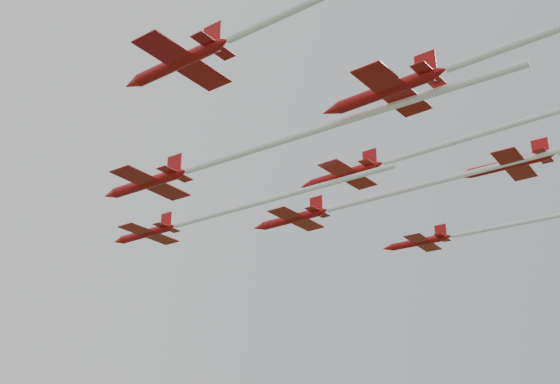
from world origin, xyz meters
TOP-DOWN VIEW (x-y plane):
  - jet_lead at (0.53, 8.96)m, footprint 19.70×40.93m
  - jet_row2_left at (-5.64, -10.16)m, footprint 22.42×45.11m
  - jet_row2_right at (18.68, -7.59)m, footprint 24.96×54.60m
  - jet_row3_left at (-11.46, -29.19)m, footprint 19.72×42.35m
  - jet_row3_mid at (16.37, -24.00)m, footprint 24.25×56.16m
  - jet_row3_right at (38.26, -11.70)m, footprint 25.86×51.28m
  - jet_row4_left at (4.36, -37.76)m, footprint 19.03×42.56m

SIDE VIEW (x-z plane):
  - jet_row2_left at x=-5.64m, z-range 52.82..55.77m
  - jet_row4_left at x=4.36m, z-range 53.38..56.25m
  - jet_lead at x=0.53m, z-range 53.76..56.50m
  - jet_row3_right at x=38.26m, z-range 54.21..56.69m
  - jet_row2_right at x=18.68m, z-range 55.22..58.09m
  - jet_row3_mid at x=16.37m, z-range 55.38..58.05m
  - jet_row3_left at x=-11.46m, z-range 55.62..58.51m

